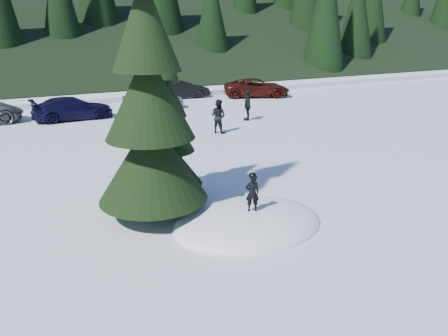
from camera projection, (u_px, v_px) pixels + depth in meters
name	position (u px, v px, depth m)	size (l,w,h in m)	color
ground	(248.00, 224.00, 12.60)	(200.00, 200.00, 0.00)	white
snow_mound	(248.00, 224.00, 12.60)	(4.48, 3.52, 0.96)	white
spruce_tall	(149.00, 106.00, 12.12)	(3.20, 3.20, 8.60)	black
spruce_short	(167.00, 134.00, 14.12)	(2.20, 2.20, 5.37)	black
child_skier	(252.00, 193.00, 12.17)	(0.39, 0.26, 1.07)	black
adult_0	(218.00, 116.00, 22.99)	(0.87, 0.68, 1.78)	black
adult_1	(247.00, 105.00, 26.05)	(1.04, 0.43, 1.78)	black
car_3	(73.00, 108.00, 26.29)	(1.92, 4.71, 1.37)	black
car_4	(153.00, 99.00, 29.55)	(1.66, 4.11, 1.40)	#919499
car_5	(183.00, 90.00, 34.01)	(1.40, 4.03, 1.33)	black
car_6	(257.00, 88.00, 34.61)	(2.39, 5.18, 1.44)	#3A0F0A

